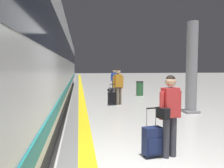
{
  "coord_description": "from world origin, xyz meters",
  "views": [
    {
      "loc": [
        -1.02,
        -3.64,
        1.85
      ],
      "look_at": [
        0.15,
        4.7,
        1.22
      ],
      "focal_mm": 37.99,
      "sensor_mm": 36.0,
      "label": 1
    }
  ],
  "objects_px": {
    "platform_pillar": "(192,70)",
    "passenger_far": "(114,79)",
    "traveller_foreground": "(170,110)",
    "rolling_suitcase_foreground": "(152,141)",
    "waste_bin": "(140,88)",
    "high_speed_train": "(40,53)",
    "suitcase_mid": "(120,85)",
    "duffel_bag_far": "(110,90)",
    "suitcase_near": "(112,98)",
    "passenger_near": "(118,84)",
    "passenger_mid": "(116,77)"
  },
  "relations": [
    {
      "from": "rolling_suitcase_foreground",
      "to": "waste_bin",
      "type": "xyz_separation_m",
      "value": [
        2.34,
        9.94,
        0.12
      ]
    },
    {
      "from": "high_speed_train",
      "to": "passenger_mid",
      "type": "distance_m",
      "value": 8.9
    },
    {
      "from": "passenger_near",
      "to": "passenger_far",
      "type": "height_order",
      "value": "passenger_near"
    },
    {
      "from": "high_speed_train",
      "to": "passenger_near",
      "type": "distance_m",
      "value": 4.17
    },
    {
      "from": "traveller_foreground",
      "to": "platform_pillar",
      "type": "bearing_deg",
      "value": 58.85
    },
    {
      "from": "passenger_mid",
      "to": "suitcase_mid",
      "type": "bearing_deg",
      "value": -20.14
    },
    {
      "from": "passenger_mid",
      "to": "suitcase_mid",
      "type": "distance_m",
      "value": 0.72
    },
    {
      "from": "passenger_far",
      "to": "suitcase_mid",
      "type": "bearing_deg",
      "value": 68.77
    },
    {
      "from": "traveller_foreground",
      "to": "suitcase_mid",
      "type": "relative_size",
      "value": 1.71
    },
    {
      "from": "rolling_suitcase_foreground",
      "to": "duffel_bag_far",
      "type": "height_order",
      "value": "rolling_suitcase_foreground"
    },
    {
      "from": "passenger_far",
      "to": "platform_pillar",
      "type": "bearing_deg",
      "value": -77.39
    },
    {
      "from": "high_speed_train",
      "to": "passenger_mid",
      "type": "relative_size",
      "value": 17.98
    },
    {
      "from": "high_speed_train",
      "to": "waste_bin",
      "type": "height_order",
      "value": "high_speed_train"
    },
    {
      "from": "rolling_suitcase_foreground",
      "to": "passenger_near",
      "type": "relative_size",
      "value": 0.59
    },
    {
      "from": "traveller_foreground",
      "to": "suitcase_near",
      "type": "height_order",
      "value": "traveller_foreground"
    },
    {
      "from": "passenger_mid",
      "to": "passenger_far",
      "type": "distance_m",
      "value": 2.32
    },
    {
      "from": "passenger_mid",
      "to": "traveller_foreground",
      "type": "bearing_deg",
      "value": -94.89
    },
    {
      "from": "high_speed_train",
      "to": "passenger_near",
      "type": "xyz_separation_m",
      "value": [
        3.77,
        -0.95,
        -1.5
      ]
    },
    {
      "from": "passenger_far",
      "to": "waste_bin",
      "type": "distance_m",
      "value": 2.92
    },
    {
      "from": "suitcase_near",
      "to": "passenger_mid",
      "type": "height_order",
      "value": "passenger_mid"
    },
    {
      "from": "suitcase_mid",
      "to": "passenger_near",
      "type": "bearing_deg",
      "value": -100.74
    },
    {
      "from": "suitcase_near",
      "to": "passenger_far",
      "type": "height_order",
      "value": "passenger_far"
    },
    {
      "from": "passenger_near",
      "to": "suitcase_mid",
      "type": "bearing_deg",
      "value": 79.26
    },
    {
      "from": "suitcase_near",
      "to": "suitcase_mid",
      "type": "bearing_deg",
      "value": 77.23
    },
    {
      "from": "waste_bin",
      "to": "rolling_suitcase_foreground",
      "type": "bearing_deg",
      "value": -103.24
    },
    {
      "from": "passenger_near",
      "to": "suitcase_mid",
      "type": "relative_size",
      "value": 1.77
    },
    {
      "from": "rolling_suitcase_foreground",
      "to": "platform_pillar",
      "type": "height_order",
      "value": "platform_pillar"
    },
    {
      "from": "high_speed_train",
      "to": "suitcase_near",
      "type": "xyz_separation_m",
      "value": [
        3.45,
        -1.06,
        -2.16
      ]
    },
    {
      "from": "platform_pillar",
      "to": "waste_bin",
      "type": "distance_m",
      "value": 5.84
    },
    {
      "from": "suitcase_mid",
      "to": "duffel_bag_far",
      "type": "xyz_separation_m",
      "value": [
        -1.15,
        -2.43,
        -0.17
      ]
    },
    {
      "from": "waste_bin",
      "to": "suitcase_mid",
      "type": "bearing_deg",
      "value": 94.92
    },
    {
      "from": "duffel_bag_far",
      "to": "waste_bin",
      "type": "relative_size",
      "value": 0.48
    },
    {
      "from": "high_speed_train",
      "to": "passenger_far",
      "type": "distance_m",
      "value": 6.85
    },
    {
      "from": "high_speed_train",
      "to": "platform_pillar",
      "type": "xyz_separation_m",
      "value": [
        6.31,
        -3.31,
        -0.78
      ]
    },
    {
      "from": "passenger_mid",
      "to": "duffel_bag_far",
      "type": "relative_size",
      "value": 3.66
    },
    {
      "from": "passenger_far",
      "to": "platform_pillar",
      "type": "distance_m",
      "value": 8.51
    },
    {
      "from": "high_speed_train",
      "to": "platform_pillar",
      "type": "distance_m",
      "value": 7.17
    },
    {
      "from": "rolling_suitcase_foreground",
      "to": "passenger_far",
      "type": "height_order",
      "value": "passenger_far"
    },
    {
      "from": "platform_pillar",
      "to": "passenger_far",
      "type": "bearing_deg",
      "value": 102.61
    },
    {
      "from": "suitcase_mid",
      "to": "rolling_suitcase_foreground",
      "type": "bearing_deg",
      "value": -97.49
    },
    {
      "from": "suitcase_mid",
      "to": "duffel_bag_far",
      "type": "distance_m",
      "value": 2.69
    },
    {
      "from": "suitcase_near",
      "to": "suitcase_mid",
      "type": "height_order",
      "value": "suitcase_near"
    },
    {
      "from": "rolling_suitcase_foreground",
      "to": "duffel_bag_far",
      "type": "xyz_separation_m",
      "value": [
        0.78,
        12.25,
        -0.19
      ]
    },
    {
      "from": "suitcase_near",
      "to": "traveller_foreground",
      "type": "bearing_deg",
      "value": -87.81
    },
    {
      "from": "rolling_suitcase_foreground",
      "to": "high_speed_train",
      "type": "bearing_deg",
      "value": 113.93
    },
    {
      "from": "suitcase_near",
      "to": "platform_pillar",
      "type": "distance_m",
      "value": 3.9
    },
    {
      "from": "suitcase_near",
      "to": "rolling_suitcase_foreground",
      "type": "bearing_deg",
      "value": -90.73
    },
    {
      "from": "passenger_mid",
      "to": "waste_bin",
      "type": "xyz_separation_m",
      "value": [
        0.73,
        -4.86,
        -0.5
      ]
    },
    {
      "from": "platform_pillar",
      "to": "waste_bin",
      "type": "relative_size",
      "value": 3.96
    },
    {
      "from": "waste_bin",
      "to": "passenger_mid",
      "type": "bearing_deg",
      "value": 98.57
    }
  ]
}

